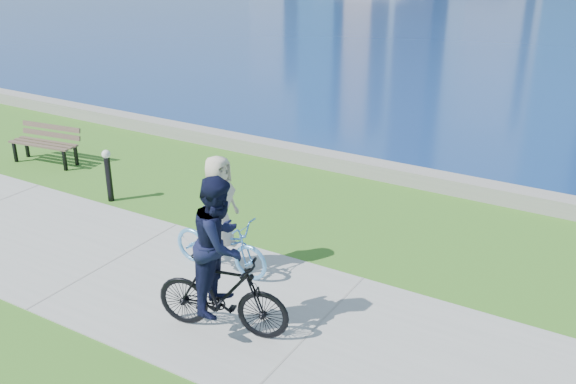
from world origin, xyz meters
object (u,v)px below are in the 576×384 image
park_bench (46,141)px  cyclist_man (221,270)px  bollard_lamp (108,172)px  cyclist_woman (220,229)px

park_bench → cyclist_man: cyclist_man is taller
park_bench → bollard_lamp: size_ratio=1.61×
bollard_lamp → cyclist_woman: size_ratio=0.56×
park_bench → cyclist_man: 8.74m
park_bench → bollard_lamp: bearing=-25.1°
cyclist_woman → cyclist_man: (1.09, -1.42, 0.24)m
bollard_lamp → park_bench: bearing=162.7°
park_bench → cyclist_man: (7.96, -3.59, 0.46)m
cyclist_man → park_bench: bearing=52.4°
bollard_lamp → cyclist_woman: 3.99m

